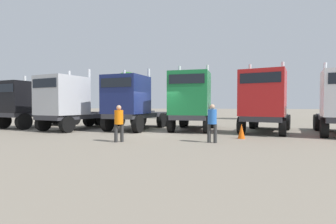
{
  "coord_description": "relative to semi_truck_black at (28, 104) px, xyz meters",
  "views": [
    {
      "loc": [
        3.65,
        -14.35,
        1.7
      ],
      "look_at": [
        0.1,
        2.53,
        1.22
      ],
      "focal_mm": 26.64,
      "sensor_mm": 36.0,
      "label": 1
    }
  ],
  "objects": [
    {
      "name": "visitor_in_hivis",
      "position": [
        9.53,
        -5.35,
        -0.78
      ],
      "size": [
        0.56,
        0.56,
        1.69
      ],
      "rotation": [
        0.0,
        0.0,
        2.25
      ],
      "color": "#2E2E2E",
      "rests_on": "ground"
    },
    {
      "name": "semi_truck_navy",
      "position": [
        8.24,
        -0.22,
        0.12
      ],
      "size": [
        3.45,
        6.46,
        4.17
      ],
      "rotation": [
        0.0,
        0.0,
        -1.73
      ],
      "color": "#333338",
      "rests_on": "ground"
    },
    {
      "name": "traffic_cone_near",
      "position": [
        15.13,
        -2.99,
        -1.39
      ],
      "size": [
        0.36,
        0.36,
        0.75
      ],
      "primitive_type": "cone",
      "color": "#F2590C",
      "rests_on": "ground"
    },
    {
      "name": "semi_truck_black",
      "position": [
        0.0,
        0.0,
        0.0
      ],
      "size": [
        3.65,
        6.37,
        3.97
      ],
      "rotation": [
        0.0,
        0.0,
        -1.77
      ],
      "color": "#333338",
      "rests_on": "ground"
    },
    {
      "name": "semi_truck_red",
      "position": [
        16.65,
        -0.23,
        0.13
      ],
      "size": [
        4.12,
        6.51,
        4.28
      ],
      "rotation": [
        0.0,
        0.0,
        -1.86
      ],
      "color": "#333338",
      "rests_on": "ground"
    },
    {
      "name": "semi_truck_green",
      "position": [
        12.24,
        0.13,
        0.17
      ],
      "size": [
        2.87,
        5.99,
        4.35
      ],
      "rotation": [
        0.0,
        0.0,
        -1.63
      ],
      "color": "#333338",
      "rests_on": "ground"
    },
    {
      "name": "oak_far_left",
      "position": [
        0.13,
        19.98,
        2.82
      ],
      "size": [
        4.33,
        4.33,
        6.76
      ],
      "color": "#4C3823",
      "rests_on": "ground"
    },
    {
      "name": "ground",
      "position": [
        10.43,
        -1.69,
        -1.76
      ],
      "size": [
        200.0,
        200.0,
        0.0
      ],
      "primitive_type": "plane",
      "color": "gray"
    },
    {
      "name": "oak_far_right",
      "position": [
        18.9,
        15.03,
        2.28
      ],
      "size": [
        3.45,
        3.45,
        5.78
      ],
      "color": "#4C3823",
      "rests_on": "ground"
    },
    {
      "name": "oak_far_centre",
      "position": [
        9.15,
        14.92,
        2.23
      ],
      "size": [
        3.17,
        3.17,
        5.6
      ],
      "color": "#4C3823",
      "rests_on": "ground"
    },
    {
      "name": "visitor_with_camera",
      "position": [
        13.72,
        -4.67,
        -0.75
      ],
      "size": [
        0.46,
        0.45,
        1.74
      ],
      "rotation": [
        0.0,
        0.0,
        4.58
      ],
      "color": "#333333",
      "rests_on": "ground"
    },
    {
      "name": "semi_truck_silver",
      "position": [
        4.14,
        -0.95,
        0.11
      ],
      "size": [
        4.05,
        6.8,
        4.15
      ],
      "rotation": [
        0.0,
        0.0,
        -1.83
      ],
      "color": "#333338",
      "rests_on": "ground"
    }
  ]
}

